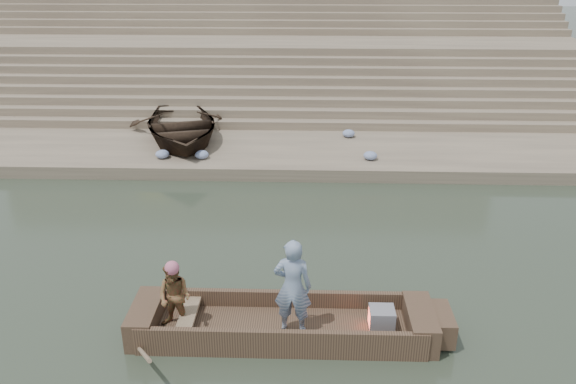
{
  "coord_description": "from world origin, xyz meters",
  "views": [
    {
      "loc": [
        3.87,
        -10.17,
        6.76
      ],
      "look_at": [
        3.48,
        2.05,
        1.4
      ],
      "focal_mm": 35.54,
      "sensor_mm": 36.0,
      "label": 1
    }
  ],
  "objects_px": {
    "main_rowboat": "(282,330)",
    "rowing_man": "(175,297)",
    "standing_man": "(293,287)",
    "television": "(381,318)",
    "beached_rowboat": "(181,126)"
  },
  "relations": [
    {
      "from": "main_rowboat",
      "to": "beached_rowboat",
      "type": "bearing_deg",
      "value": 111.24
    },
    {
      "from": "standing_man",
      "to": "beached_rowboat",
      "type": "xyz_separation_m",
      "value": [
        -4.14,
        10.28,
        -0.24
      ]
    },
    {
      "from": "television",
      "to": "main_rowboat",
      "type": "bearing_deg",
      "value": 180.0
    },
    {
      "from": "rowing_man",
      "to": "beached_rowboat",
      "type": "xyz_separation_m",
      "value": [
        -2.0,
        10.26,
        0.03
      ]
    },
    {
      "from": "main_rowboat",
      "to": "rowing_man",
      "type": "height_order",
      "value": "rowing_man"
    },
    {
      "from": "main_rowboat",
      "to": "beached_rowboat",
      "type": "height_order",
      "value": "beached_rowboat"
    },
    {
      "from": "television",
      "to": "beached_rowboat",
      "type": "distance_m",
      "value": 11.68
    },
    {
      "from": "standing_man",
      "to": "rowing_man",
      "type": "distance_m",
      "value": 2.15
    },
    {
      "from": "standing_man",
      "to": "rowing_man",
      "type": "relative_size",
      "value": 1.41
    },
    {
      "from": "standing_man",
      "to": "television",
      "type": "bearing_deg",
      "value": -169.07
    },
    {
      "from": "rowing_man",
      "to": "television",
      "type": "bearing_deg",
      "value": 20.5
    },
    {
      "from": "main_rowboat",
      "to": "standing_man",
      "type": "height_order",
      "value": "standing_man"
    },
    {
      "from": "standing_man",
      "to": "rowing_man",
      "type": "height_order",
      "value": "standing_man"
    },
    {
      "from": "main_rowboat",
      "to": "rowing_man",
      "type": "xyz_separation_m",
      "value": [
        -1.94,
        -0.12,
        0.78
      ]
    },
    {
      "from": "rowing_man",
      "to": "beached_rowboat",
      "type": "distance_m",
      "value": 10.45
    }
  ]
}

